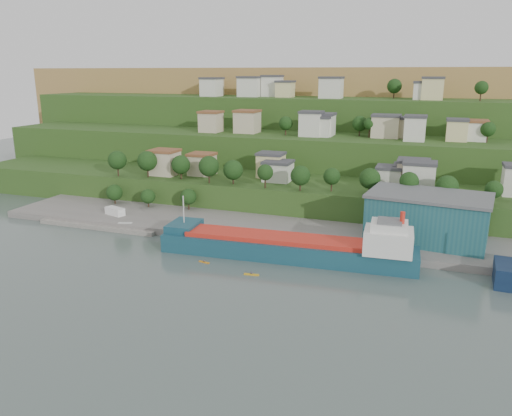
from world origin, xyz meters
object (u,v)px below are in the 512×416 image
at_px(warehouse, 428,217).
at_px(caravan, 115,212).
at_px(cargo_ship_near, 294,249).
at_px(kayak_orange, 204,262).

xyz_separation_m(warehouse, caravan, (-93.66, -7.56, -5.66)).
relative_size(cargo_ship_near, kayak_orange, 21.78).
relative_size(cargo_ship_near, caravan, 9.68).
relative_size(warehouse, caravan, 4.90).
distance_m(warehouse, kayak_orange, 60.55).
relative_size(warehouse, kayak_orange, 11.01).
bearing_deg(cargo_ship_near, caravan, 164.44).
xyz_separation_m(cargo_ship_near, kayak_orange, (-20.34, -10.01, -2.45)).
xyz_separation_m(warehouse, kayak_orange, (-51.46, -30.84, -8.22)).
bearing_deg(warehouse, kayak_orange, -141.99).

